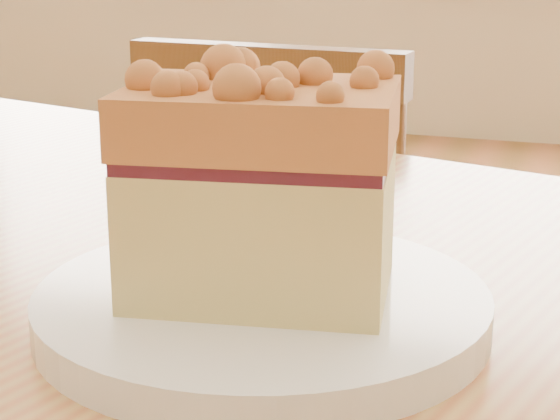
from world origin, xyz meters
name	(u,v)px	position (x,y,z in m)	size (l,w,h in m)	color
cafe_table_main	(37,396)	(0.11, 0.07, 0.65)	(1.34, 1.06, 0.75)	tan
cafe_chair_main	(306,327)	(0.10, 0.74, 0.42)	(0.40, 0.40, 0.83)	brown
plate	(262,308)	(0.29, 0.01, 0.76)	(0.24, 0.24, 0.02)	white
cake_slice	(262,180)	(0.29, 0.01, 0.83)	(0.15, 0.12, 0.13)	#DCCA7C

